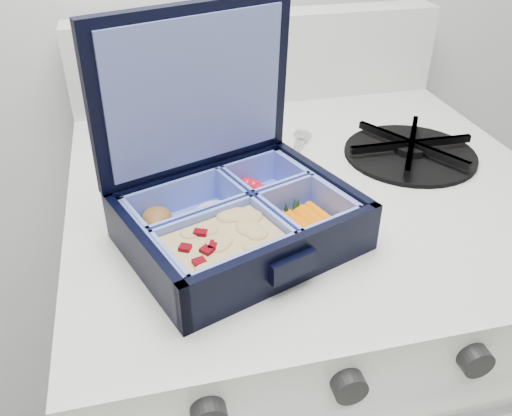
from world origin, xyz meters
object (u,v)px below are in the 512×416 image
object	(u,v)px
bento_box	(240,221)
burner_grate	(411,147)
stove	(293,397)
fork	(289,162)

from	to	relation	value
bento_box	burner_grate	xyz separation A→B (m)	(0.26, 0.13, -0.01)
stove	bento_box	size ratio (longest dim) A/B	3.96
bento_box	fork	bearing A→B (deg)	37.21
stove	bento_box	bearing A→B (deg)	-132.45
stove	burner_grate	distance (m)	0.47
burner_grate	stove	bearing A→B (deg)	-174.69
stove	bento_box	xyz separation A→B (m)	(-0.11, -0.12, 0.46)
burner_grate	fork	xyz separation A→B (m)	(-0.16, 0.02, -0.01)
bento_box	burner_grate	size ratio (longest dim) A/B	1.27
burner_grate	bento_box	bearing A→B (deg)	-152.53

